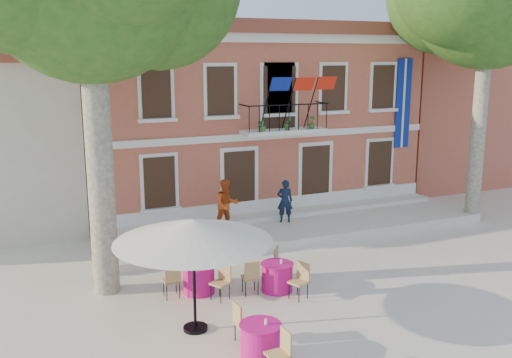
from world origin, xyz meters
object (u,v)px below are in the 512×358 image
object	(u,v)px
pedestrian_orange	(227,205)
cafe_table_1	(260,340)
cafe_table_4	(277,275)
patio_umbrella	(193,231)
cafe_table_3	(199,277)
pedestrian_navy	(285,201)

from	to	relation	value
pedestrian_orange	cafe_table_1	size ratio (longest dim) A/B	0.92
pedestrian_orange	cafe_table_4	xyz separation A→B (m)	(-0.35, -4.79, -0.77)
patio_umbrella	pedestrian_orange	size ratio (longest dim) A/B	2.00
patio_umbrella	pedestrian_orange	world-z (taller)	patio_umbrella
cafe_table_1	cafe_table_4	bearing A→B (deg)	58.92
patio_umbrella	cafe_table_3	bearing A→B (deg)	69.86
cafe_table_3	pedestrian_orange	bearing A→B (deg)	60.30
patio_umbrella	pedestrian_orange	xyz separation A→B (m)	(3.06, 6.08, -1.20)
pedestrian_navy	pedestrian_orange	bearing A→B (deg)	21.32
pedestrian_orange	patio_umbrella	bearing A→B (deg)	-116.35
cafe_table_3	pedestrian_navy	bearing A→B (deg)	42.02
cafe_table_1	cafe_table_3	size ratio (longest dim) A/B	1.03
pedestrian_orange	cafe_table_4	bearing A→B (deg)	-93.84
patio_umbrella	cafe_table_3	distance (m)	2.89
pedestrian_orange	pedestrian_navy	bearing A→B (deg)	1.88
pedestrian_navy	cafe_table_3	xyz separation A→B (m)	(-4.60, -4.15, -0.65)
patio_umbrella	cafe_table_1	size ratio (longest dim) A/B	1.85
pedestrian_navy	cafe_table_4	xyz separation A→B (m)	(-2.62, -4.85, -0.65)
patio_umbrella	cafe_table_4	xyz separation A→B (m)	(2.71, 1.29, -1.97)
cafe_table_1	cafe_table_4	xyz separation A→B (m)	(1.84, 3.05, 0.01)
cafe_table_4	pedestrian_orange	bearing A→B (deg)	85.77
pedestrian_orange	cafe_table_1	world-z (taller)	pedestrian_orange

